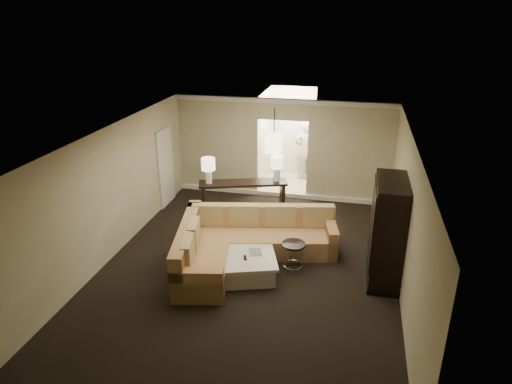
% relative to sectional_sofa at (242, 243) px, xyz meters
% --- Properties ---
extents(ground, '(8.00, 8.00, 0.00)m').
position_rel_sectional_sofa_xyz_m(ground, '(0.22, -0.32, -0.39)').
color(ground, black).
rests_on(ground, ground).
extents(wall_back, '(6.00, 0.04, 2.80)m').
position_rel_sectional_sofa_xyz_m(wall_back, '(0.22, 3.68, 1.01)').
color(wall_back, beige).
rests_on(wall_back, ground).
extents(wall_front, '(6.00, 0.04, 2.80)m').
position_rel_sectional_sofa_xyz_m(wall_front, '(0.22, -4.32, 1.01)').
color(wall_front, beige).
rests_on(wall_front, ground).
extents(wall_left, '(0.04, 8.00, 2.80)m').
position_rel_sectional_sofa_xyz_m(wall_left, '(-2.78, -0.32, 1.01)').
color(wall_left, beige).
rests_on(wall_left, ground).
extents(wall_right, '(0.04, 8.00, 2.80)m').
position_rel_sectional_sofa_xyz_m(wall_right, '(3.22, -0.32, 1.01)').
color(wall_right, beige).
rests_on(wall_right, ground).
extents(ceiling, '(6.00, 8.00, 0.02)m').
position_rel_sectional_sofa_xyz_m(ceiling, '(0.22, -0.32, 2.41)').
color(ceiling, silver).
rests_on(ceiling, wall_back).
extents(crown_molding, '(6.00, 0.10, 0.12)m').
position_rel_sectional_sofa_xyz_m(crown_molding, '(0.22, 3.63, 2.34)').
color(crown_molding, white).
rests_on(crown_molding, wall_back).
extents(baseboard, '(6.00, 0.10, 0.12)m').
position_rel_sectional_sofa_xyz_m(baseboard, '(0.22, 3.63, -0.33)').
color(baseboard, white).
rests_on(baseboard, ground).
extents(side_door, '(0.05, 0.90, 2.10)m').
position_rel_sectional_sofa_xyz_m(side_door, '(-2.75, 2.48, 0.66)').
color(side_door, white).
rests_on(side_door, ground).
extents(foyer, '(1.44, 2.02, 2.80)m').
position_rel_sectional_sofa_xyz_m(foyer, '(0.22, 5.02, 0.91)').
color(foyer, silver).
rests_on(foyer, ground).
extents(sectional_sofa, '(3.43, 3.11, 0.98)m').
position_rel_sectional_sofa_xyz_m(sectional_sofa, '(0.00, 0.00, 0.00)').
color(sectional_sofa, brown).
rests_on(sectional_sofa, ground).
extents(coffee_table, '(1.39, 1.39, 0.46)m').
position_rel_sectional_sofa_xyz_m(coffee_table, '(0.27, -0.62, -0.16)').
color(coffee_table, beige).
rests_on(coffee_table, ground).
extents(console_table, '(2.31, 1.19, 0.87)m').
position_rel_sectional_sofa_xyz_m(console_table, '(-0.56, 2.30, 0.13)').
color(console_table, black).
rests_on(console_table, ground).
extents(armoire, '(0.62, 1.44, 2.07)m').
position_rel_sectional_sofa_xyz_m(armoire, '(2.91, -0.06, 0.60)').
color(armoire, black).
rests_on(armoire, ground).
extents(drink_table, '(0.49, 0.49, 0.61)m').
position_rel_sectional_sofa_xyz_m(drink_table, '(1.12, -0.19, 0.05)').
color(drink_table, black).
rests_on(drink_table, ground).
extents(table_lamp_left, '(0.35, 0.35, 0.67)m').
position_rel_sectional_sofa_xyz_m(table_lamp_left, '(-1.39, 2.03, 0.93)').
color(table_lamp_left, white).
rests_on(table_lamp_left, console_table).
extents(table_lamp_right, '(0.35, 0.35, 0.67)m').
position_rel_sectional_sofa_xyz_m(table_lamp_right, '(0.27, 2.57, 0.93)').
color(table_lamp_right, white).
rests_on(table_lamp_right, console_table).
extents(pendant_light, '(0.38, 0.38, 1.09)m').
position_rel_sectional_sofa_xyz_m(pendant_light, '(0.22, 2.38, 1.56)').
color(pendant_light, black).
rests_on(pendant_light, ceiling).
extents(person, '(0.87, 0.73, 2.04)m').
position_rel_sectional_sofa_xyz_m(person, '(0.67, 5.28, 0.63)').
color(person, beige).
rests_on(person, ground).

